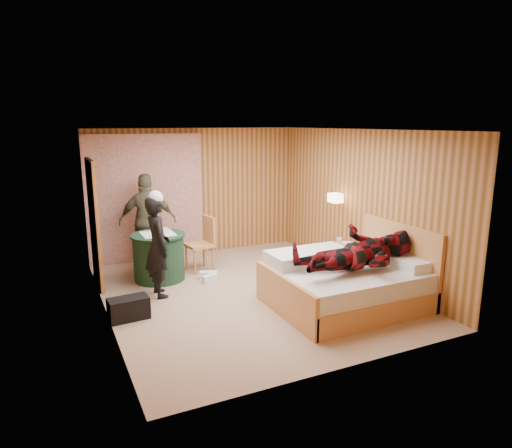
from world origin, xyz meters
name	(u,v)px	position (x,y,z in m)	size (l,w,h in m)	color
floor	(247,292)	(0.00, 0.00, 0.00)	(4.20, 5.00, 0.01)	tan
ceiling	(246,130)	(0.00, 0.00, 2.50)	(4.20, 5.00, 0.01)	white
wall_back	(196,192)	(0.00, 2.50, 1.25)	(4.20, 0.02, 2.50)	#C37C4A
wall_left	(101,228)	(-2.10, 0.00, 1.25)	(0.02, 5.00, 2.50)	#C37C4A
wall_right	(359,204)	(2.10, 0.00, 1.25)	(0.02, 5.00, 2.50)	#C37C4A
curtain	(146,198)	(-1.00, 2.43, 1.20)	(2.20, 0.08, 2.40)	beige
doorway	(94,223)	(-2.06, 1.40, 1.02)	(0.06, 0.90, 2.05)	black
wall_lamp	(336,198)	(1.92, 0.45, 1.30)	(0.26, 0.24, 0.16)	gold
bed	(347,283)	(1.12, -1.04, 0.33)	(2.09, 1.65, 1.13)	#DF965B
nightstand	(343,259)	(1.88, 0.10, 0.28)	(0.41, 0.55, 0.53)	#DF965B
round_table	(159,256)	(-1.09, 1.21, 0.40)	(0.90, 0.90, 0.80)	#1D3F24
chair_far	(150,239)	(-1.06, 1.91, 0.54)	(0.52, 0.52, 0.93)	#DF965B
chair_near	(203,239)	(-0.24, 1.38, 0.57)	(0.49, 0.49, 0.97)	#DF965B
duffel_bag	(129,308)	(-1.85, -0.21, 0.15)	(0.53, 0.28, 0.30)	black
sneaker_left	(209,278)	(-0.37, 0.72, 0.06)	(0.27, 0.11, 0.12)	white
sneaker_right	(208,275)	(-0.34, 0.86, 0.07)	(0.30, 0.12, 0.13)	white
woman_standing	(158,247)	(-1.26, 0.48, 0.77)	(0.56, 0.37, 1.55)	black
man_at_table	(148,221)	(-1.09, 1.96, 0.86)	(1.01, 0.42, 1.72)	brown
man_on_bed	(360,242)	(1.15, -1.27, 1.00)	(1.77, 0.67, 0.86)	maroon
book_lower	(345,245)	(1.88, 0.05, 0.54)	(0.17, 0.22, 0.02)	white
book_upper	(345,244)	(1.88, 0.05, 0.56)	(0.16, 0.22, 0.02)	white
cup_nightstand	(339,240)	(1.88, 0.23, 0.58)	(0.10, 0.10, 0.09)	white
cup_table	(164,231)	(-0.99, 1.16, 0.85)	(0.12, 0.12, 0.10)	white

